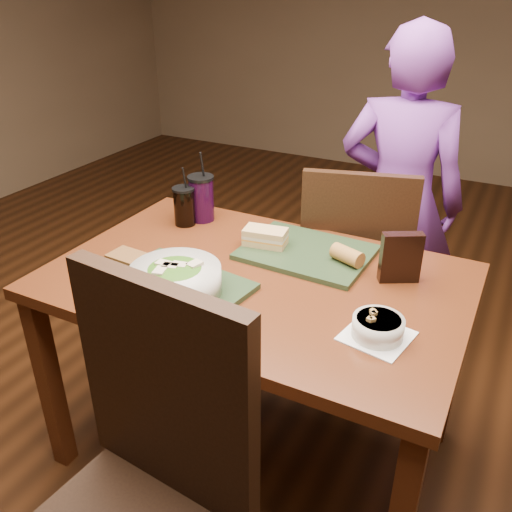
# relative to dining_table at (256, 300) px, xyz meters

# --- Properties ---
(ground) EXTENTS (6.00, 6.00, 0.00)m
(ground) POSITION_rel_dining_table_xyz_m (0.00, 0.00, -0.66)
(ground) COLOR #381C0B
(ground) RESTS_ON ground
(dining_table) EXTENTS (1.30, 0.85, 0.75)m
(dining_table) POSITION_rel_dining_table_xyz_m (0.00, 0.00, 0.00)
(dining_table) COLOR #522510
(dining_table) RESTS_ON ground
(chair_near) EXTENTS (0.50, 0.51, 1.07)m
(chair_near) POSITION_rel_dining_table_xyz_m (0.09, -0.72, -0.07)
(chair_near) COLOR black
(chair_near) RESTS_ON ground
(chair_far) EXTENTS (0.52, 0.53, 0.97)m
(chair_far) POSITION_rel_dining_table_xyz_m (0.18, 0.57, -0.12)
(chair_far) COLOR black
(chair_far) RESTS_ON ground
(diner) EXTENTS (0.56, 0.39, 1.46)m
(diner) POSITION_rel_dining_table_xyz_m (0.24, 0.87, 0.07)
(diner) COLOR #7A3799
(diner) RESTS_ON ground
(tray_near) EXTENTS (0.46, 0.37, 0.02)m
(tray_near) POSITION_rel_dining_table_xyz_m (-0.18, -0.20, 0.10)
(tray_near) COLOR #23361E
(tray_near) RESTS_ON dining_table
(tray_far) EXTENTS (0.43, 0.34, 0.02)m
(tray_far) POSITION_rel_dining_table_xyz_m (0.09, 0.21, 0.10)
(tray_far) COLOR #23361E
(tray_far) RESTS_ON dining_table
(salad_bowl) EXTENTS (0.27, 0.27, 0.09)m
(salad_bowl) POSITION_rel_dining_table_xyz_m (-0.15, -0.22, 0.15)
(salad_bowl) COLOR silver
(salad_bowl) RESTS_ON tray_near
(soup_bowl) EXTENTS (0.19, 0.19, 0.07)m
(soup_bowl) POSITION_rel_dining_table_xyz_m (0.43, -0.14, 0.12)
(soup_bowl) COLOR white
(soup_bowl) RESTS_ON dining_table
(sandwich_near) EXTENTS (0.13, 0.09, 0.06)m
(sandwich_near) POSITION_rel_dining_table_xyz_m (-0.35, -0.18, 0.14)
(sandwich_near) COLOR #593819
(sandwich_near) RESTS_ON tray_near
(sandwich_far) EXTENTS (0.16, 0.10, 0.06)m
(sandwich_far) POSITION_rel_dining_table_xyz_m (-0.06, 0.18, 0.14)
(sandwich_far) COLOR tan
(sandwich_far) RESTS_ON tray_far
(baguette_near) EXTENTS (0.12, 0.11, 0.05)m
(baguette_near) POSITION_rel_dining_table_xyz_m (-0.05, -0.32, 0.14)
(baguette_near) COLOR #AD7533
(baguette_near) RESTS_ON tray_near
(baguette_far) EXTENTS (0.12, 0.09, 0.05)m
(baguette_far) POSITION_rel_dining_table_xyz_m (0.24, 0.18, 0.14)
(baguette_far) COLOR #AD7533
(baguette_far) RESTS_ON tray_far
(cup_cola) EXTENTS (0.08, 0.08, 0.23)m
(cup_cola) POSITION_rel_dining_table_xyz_m (-0.42, 0.23, 0.17)
(cup_cola) COLOR black
(cup_cola) RESTS_ON dining_table
(cup_berry) EXTENTS (0.10, 0.10, 0.27)m
(cup_berry) POSITION_rel_dining_table_xyz_m (-0.39, 0.30, 0.18)
(cup_berry) COLOR black
(cup_berry) RESTS_ON dining_table
(chip_bag) EXTENTS (0.13, 0.09, 0.16)m
(chip_bag) POSITION_rel_dining_table_xyz_m (0.41, 0.18, 0.17)
(chip_bag) COLOR black
(chip_bag) RESTS_ON dining_table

